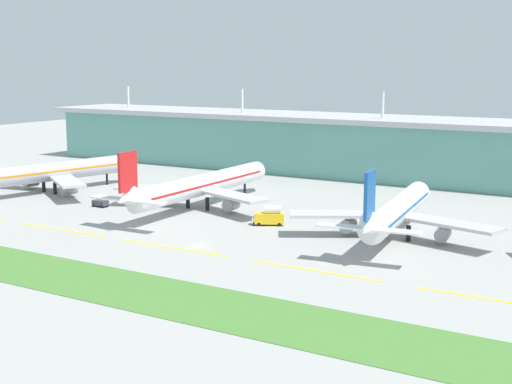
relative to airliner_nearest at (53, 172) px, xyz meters
name	(u,v)px	position (x,y,z in m)	size (l,w,h in m)	color
ground_plane	(199,245)	(77.90, -31.00, -6.44)	(600.00, 600.00, 0.00)	#9E9E99
terminal_building	(388,148)	(77.90, 80.40, 4.33)	(288.00, 34.00, 30.14)	#5B9E93
airliner_nearest	(53,172)	(0.00, 0.00, 0.00)	(47.84, 59.59, 18.90)	#ADB2BC
airliner_near_middle	(200,185)	(54.03, 2.83, 0.01)	(48.77, 70.92, 18.90)	white
airliner_far_middle	(396,211)	(112.60, -2.58, 0.00)	(48.31, 58.61, 18.90)	white
taxiway_stripe_mid_west	(62,230)	(40.90, -36.04, -6.42)	(28.00, 0.70, 0.04)	yellow
taxiway_stripe_centre	(174,248)	(74.90, -36.04, -6.42)	(28.00, 0.70, 0.04)	yellow
taxiway_stripe_mid_east	(314,271)	(108.90, -36.04, -6.42)	(28.00, 0.70, 0.04)	yellow
taxiway_stripe_east	(494,300)	(142.90, -36.04, -6.42)	(28.00, 0.70, 0.04)	yellow
grass_verge	(94,282)	(77.90, -63.64, -6.39)	(300.00, 18.00, 0.10)	#477A33
baggage_cart	(259,220)	(78.77, -6.84, -5.18)	(3.99, 3.55, 2.48)	silver
pushback_tug	(100,203)	(28.85, -9.89, -5.34)	(4.45, 2.59, 1.85)	#333842
fuel_truck	(270,216)	(81.15, -5.59, -4.18)	(7.56, 5.74, 4.95)	gold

